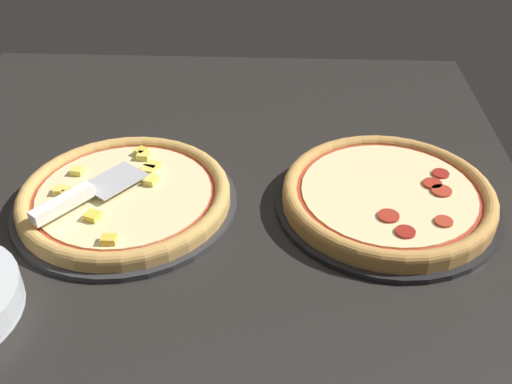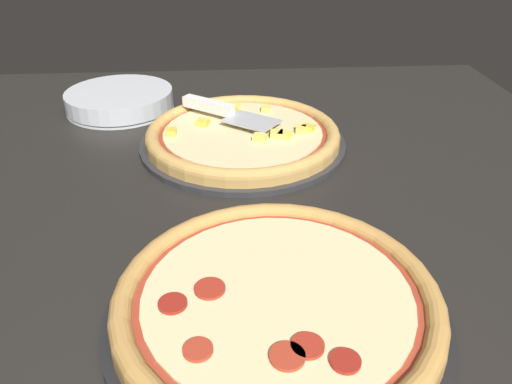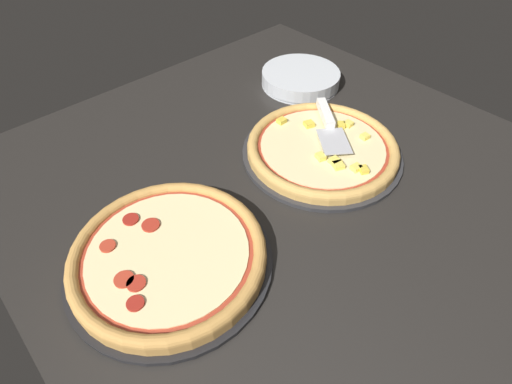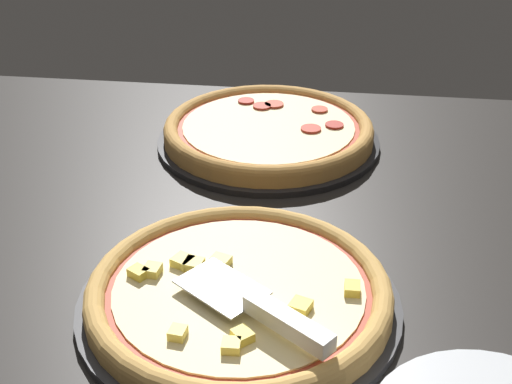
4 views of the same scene
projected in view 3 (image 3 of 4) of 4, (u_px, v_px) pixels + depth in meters
The scene contains 7 objects.
ground_plane at pixel (293, 186), 90.57cm from camera, with size 125.22×116.91×3.60cm, color black.
pizza_pan_front at pixel (321, 153), 95.24cm from camera, with size 37.87×37.87×1.00cm, color #2D2D30.
pizza_front at pixel (322, 147), 93.98cm from camera, with size 35.60×35.60×2.99cm.
pizza_pan_back at pixel (171, 262), 73.17cm from camera, with size 37.72×37.72×1.00cm, color black.
pizza_back at pixel (169, 255), 71.63cm from camera, with size 35.45×35.45×3.32cm.
serving_spatula at pixel (328, 119), 97.64cm from camera, with size 19.31×15.91×2.00cm.
plate_stack at pixel (301, 78), 117.06cm from camera, with size 22.73×22.73×4.20cm.
Camera 3 is at (-42.09, 50.13, 61.38)cm, focal length 28.00 mm.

